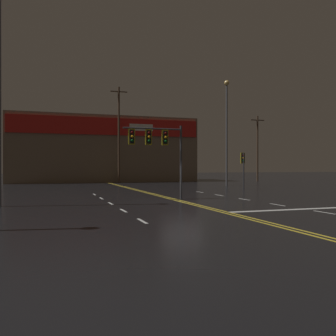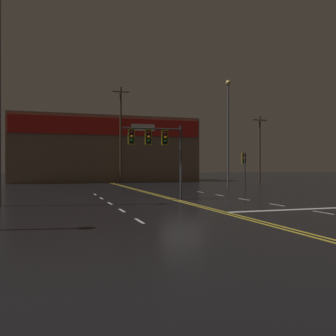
{
  "view_description": "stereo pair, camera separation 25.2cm",
  "coord_description": "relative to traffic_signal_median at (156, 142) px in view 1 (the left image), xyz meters",
  "views": [
    {
      "loc": [
        -7.87,
        -21.13,
        2.09
      ],
      "look_at": [
        0.0,
        2.57,
        2.0
      ],
      "focal_mm": 40.0,
      "sensor_mm": 36.0,
      "label": 1
    },
    {
      "loc": [
        -7.63,
        -21.21,
        2.09
      ],
      "look_at": [
        0.0,
        2.57,
        2.0
      ],
      "focal_mm": 40.0,
      "sensor_mm": 36.0,
      "label": 2
    }
  ],
  "objects": [
    {
      "name": "utility_pole_row",
      "position": [
        1.15,
        24.6,
        1.87
      ],
      "size": [
        45.53,
        0.26,
        12.28
      ],
      "color": "#4C3828",
      "rests_on": "ground"
    },
    {
      "name": "road_markings",
      "position": [
        1.85,
        -2.62,
        -3.67
      ],
      "size": [
        12.74,
        60.0,
        0.01
      ],
      "color": "gold",
      "rests_on": "ground"
    },
    {
      "name": "traffic_signal_median",
      "position": [
        0.0,
        0.0,
        0.0
      ],
      "size": [
        3.89,
        0.36,
        4.75
      ],
      "color": "#38383D",
      "rests_on": "ground"
    },
    {
      "name": "ground_plane",
      "position": [
        1.13,
        -1.63,
        -3.68
      ],
      "size": [
        200.0,
        200.0,
        0.0
      ],
      "primitive_type": "plane",
      "color": "black"
    },
    {
      "name": "streetlight_near_left",
      "position": [
        12.2,
        13.95,
        3.48
      ],
      "size": [
        0.56,
        0.56,
        11.52
      ],
      "color": "#59595E",
      "rests_on": "ground"
    },
    {
      "name": "traffic_signal_corner_northeast",
      "position": [
        10.63,
        7.67,
        -1.2
      ],
      "size": [
        0.42,
        0.36,
        3.38
      ],
      "color": "#38383D",
      "rests_on": "ground"
    },
    {
      "name": "building_backdrop",
      "position": [
        1.13,
        30.6,
        0.76
      ],
      "size": [
        25.05,
        10.23,
        8.85
      ],
      "color": "#7A6651",
      "rests_on": "ground"
    }
  ]
}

